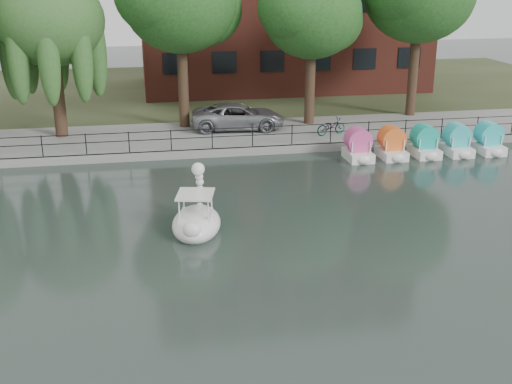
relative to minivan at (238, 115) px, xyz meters
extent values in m
plane|color=#404F49|center=(-1.84, -16.82, -1.21)|extent=(120.00, 120.00, 0.00)
cube|color=gray|center=(-1.84, -0.82, -1.01)|extent=(40.00, 6.00, 0.40)
cube|color=gray|center=(-1.84, -3.77, -1.01)|extent=(40.00, 0.25, 0.40)
cube|color=#47512D|center=(-1.84, 13.18, -1.03)|extent=(60.00, 22.00, 0.36)
cylinder|color=black|center=(-1.84, -3.57, 0.14)|extent=(32.00, 0.04, 0.04)
cylinder|color=black|center=(-1.84, -3.57, -0.26)|extent=(32.00, 0.04, 0.04)
cylinder|color=black|center=(-1.84, -3.57, -0.31)|extent=(0.05, 0.05, 1.00)
cylinder|color=#473323|center=(-9.34, 0.18, 1.09)|extent=(0.60, 0.60, 3.80)
ellipsoid|color=#416F33|center=(-9.34, 0.18, 5.08)|extent=(5.32, 5.32, 4.52)
cylinder|color=#473323|center=(-2.84, 1.18, 1.44)|extent=(0.60, 0.60, 4.50)
ellipsoid|color=#2F6A28|center=(-2.84, 1.18, 5.89)|extent=(6.00, 6.00, 5.10)
cylinder|color=#473323|center=(4.16, 0.68, 1.22)|extent=(0.60, 0.60, 4.05)
ellipsoid|color=#2F6A28|center=(4.16, 0.68, 5.22)|extent=(5.40, 5.40, 4.59)
cylinder|color=#473323|center=(10.66, 1.68, 1.56)|extent=(0.60, 0.60, 4.72)
imported|color=gray|center=(0.00, 0.00, 0.00)|extent=(3.14, 6.00, 1.61)
imported|color=gray|center=(4.63, -2.07, -0.31)|extent=(1.11, 1.82, 1.00)
ellipsoid|color=white|center=(-3.49, -12.96, -0.91)|extent=(2.22, 2.98, 0.60)
cube|color=white|center=(-3.51, -13.06, -0.61)|extent=(1.32, 1.40, 0.30)
cube|color=white|center=(-3.50, -13.01, 0.21)|extent=(1.50, 1.57, 0.06)
ellipsoid|color=white|center=(-3.73, -14.08, -0.66)|extent=(0.71, 0.61, 0.56)
sphere|color=white|center=(-3.30, -12.09, 0.83)|extent=(0.48, 0.48, 0.48)
cone|color=black|center=(-3.23, -11.78, 0.80)|extent=(0.25, 0.29, 0.20)
cylinder|color=yellow|center=(-3.26, -11.92, 0.81)|extent=(0.27, 0.15, 0.26)
cube|color=white|center=(4.99, -5.48, -0.99)|extent=(1.15, 1.70, 0.44)
cylinder|color=#D94A94|center=(4.99, -5.38, -0.26)|extent=(0.90, 1.20, 0.90)
cube|color=white|center=(6.69, -5.48, -0.99)|extent=(1.15, 1.70, 0.44)
cylinder|color=orange|center=(6.69, -5.38, -0.26)|extent=(0.90, 1.20, 0.90)
cube|color=white|center=(8.39, -5.48, -0.99)|extent=(1.15, 1.70, 0.44)
cylinder|color=#1AAA99|center=(8.39, -5.38, -0.26)|extent=(0.90, 1.20, 0.90)
cube|color=white|center=(10.09, -5.48, -0.99)|extent=(1.15, 1.70, 0.44)
cylinder|color=#35BAC1|center=(10.09, -5.38, -0.26)|extent=(0.90, 1.20, 0.90)
cube|color=white|center=(11.79, -5.48, -0.99)|extent=(1.15, 1.70, 0.44)
cylinder|color=#30C0C7|center=(11.79, -5.38, -0.26)|extent=(0.90, 1.20, 0.90)
camera|label=1|loc=(-5.14, -33.83, 7.67)|focal=45.00mm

